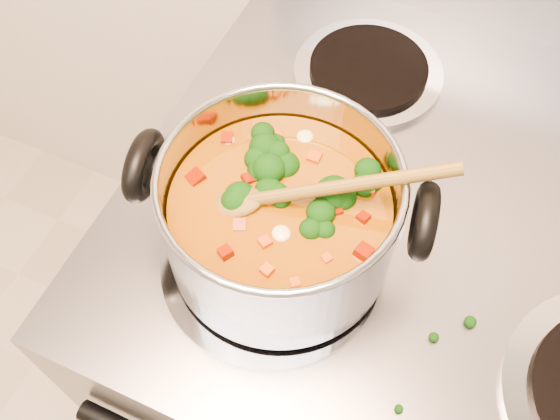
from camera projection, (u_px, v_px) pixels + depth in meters
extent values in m
cube|color=gray|center=(406.00, 351.00, 1.10)|extent=(0.78, 0.68, 0.92)
cylinder|color=#A5A5AD|center=(271.00, 263.00, 0.67)|extent=(0.24, 0.24, 0.01)
cylinder|color=black|center=(271.00, 260.00, 0.66)|extent=(0.19, 0.19, 0.01)
cylinder|color=#A5A5AD|center=(368.00, 72.00, 0.82)|extent=(0.20, 0.20, 0.01)
cylinder|color=black|center=(369.00, 68.00, 0.82)|extent=(0.15, 0.15, 0.01)
cylinder|color=#A6A6AE|center=(280.00, 215.00, 0.61)|extent=(0.23, 0.23, 0.12)
torus|color=#A6A6AE|center=(280.00, 179.00, 0.56)|extent=(0.23, 0.23, 0.01)
cylinder|color=#7A400B|center=(280.00, 225.00, 0.63)|extent=(0.22, 0.22, 0.09)
torus|color=black|center=(144.00, 166.00, 0.60)|extent=(0.03, 0.08, 0.08)
torus|color=black|center=(424.00, 221.00, 0.56)|extent=(0.03, 0.08, 0.08)
ellipsoid|color=black|center=(257.00, 228.00, 0.58)|extent=(0.04, 0.04, 0.03)
ellipsoid|color=black|center=(229.00, 175.00, 0.61)|extent=(0.04, 0.04, 0.03)
ellipsoid|color=black|center=(314.00, 279.00, 0.55)|extent=(0.04, 0.04, 0.03)
ellipsoid|color=black|center=(306.00, 143.00, 0.63)|extent=(0.04, 0.04, 0.03)
ellipsoid|color=black|center=(314.00, 262.00, 0.56)|extent=(0.04, 0.04, 0.03)
ellipsoid|color=black|center=(282.00, 176.00, 0.61)|extent=(0.04, 0.04, 0.03)
ellipsoid|color=black|center=(193.00, 240.00, 0.57)|extent=(0.04, 0.04, 0.03)
ellipsoid|color=black|center=(366.00, 223.00, 0.58)|extent=(0.04, 0.04, 0.03)
ellipsoid|color=maroon|center=(245.00, 212.00, 0.59)|extent=(0.01, 0.01, 0.01)
ellipsoid|color=maroon|center=(333.00, 178.00, 0.61)|extent=(0.01, 0.01, 0.01)
ellipsoid|color=maroon|center=(258.00, 206.00, 0.59)|extent=(0.01, 0.01, 0.01)
ellipsoid|color=maroon|center=(277.00, 261.00, 0.56)|extent=(0.01, 0.01, 0.01)
ellipsoid|color=maroon|center=(247.00, 238.00, 0.57)|extent=(0.01, 0.01, 0.01)
ellipsoid|color=maroon|center=(307.00, 242.00, 0.57)|extent=(0.01, 0.01, 0.01)
ellipsoid|color=maroon|center=(240.00, 205.00, 0.59)|extent=(0.01, 0.01, 0.01)
ellipsoid|color=maroon|center=(297.00, 199.00, 0.60)|extent=(0.01, 0.01, 0.01)
ellipsoid|color=maroon|center=(231.00, 140.00, 0.63)|extent=(0.01, 0.01, 0.01)
ellipsoid|color=maroon|center=(332.00, 186.00, 0.60)|extent=(0.01, 0.01, 0.01)
ellipsoid|color=maroon|center=(298.00, 205.00, 0.59)|extent=(0.01, 0.01, 0.01)
ellipsoid|color=maroon|center=(252.00, 205.00, 0.59)|extent=(0.01, 0.01, 0.01)
ellipsoid|color=#CF420B|center=(298.00, 217.00, 0.59)|extent=(0.01, 0.01, 0.01)
ellipsoid|color=#CF420B|center=(242.00, 219.00, 0.58)|extent=(0.01, 0.01, 0.01)
ellipsoid|color=#CF420B|center=(222.00, 184.00, 0.61)|extent=(0.01, 0.01, 0.01)
ellipsoid|color=#CF420B|center=(307.00, 260.00, 0.56)|extent=(0.01, 0.01, 0.01)
ellipsoid|color=#CF420B|center=(374.00, 217.00, 0.59)|extent=(0.01, 0.01, 0.01)
ellipsoid|color=#CF420B|center=(337.00, 246.00, 0.57)|extent=(0.01, 0.01, 0.01)
ellipsoid|color=#CF420B|center=(352.00, 216.00, 0.59)|extent=(0.01, 0.01, 0.01)
ellipsoid|color=#CF420B|center=(289.00, 174.00, 0.61)|extent=(0.01, 0.01, 0.01)
ellipsoid|color=#CF420B|center=(292.00, 131.00, 0.64)|extent=(0.01, 0.01, 0.01)
ellipsoid|color=#CF420B|center=(317.00, 283.00, 0.55)|extent=(0.01, 0.01, 0.01)
ellipsoid|color=beige|center=(290.00, 262.00, 0.56)|extent=(0.02, 0.02, 0.01)
ellipsoid|color=beige|center=(250.00, 226.00, 0.58)|extent=(0.02, 0.02, 0.01)
ellipsoid|color=beige|center=(271.00, 192.00, 0.60)|extent=(0.02, 0.02, 0.01)
ellipsoid|color=beige|center=(329.00, 139.00, 0.64)|extent=(0.02, 0.02, 0.01)
ellipsoid|color=beige|center=(312.00, 285.00, 0.55)|extent=(0.02, 0.02, 0.01)
ellipsoid|color=brown|center=(233.00, 203.00, 0.60)|extent=(0.07, 0.06, 0.03)
cylinder|color=brown|center=(343.00, 186.00, 0.57)|extent=(0.20, 0.09, 0.07)
ellipsoid|color=black|center=(457.00, 258.00, 0.67)|extent=(0.01, 0.01, 0.01)
ellipsoid|color=black|center=(108.00, 271.00, 0.67)|extent=(0.01, 0.01, 0.01)
ellipsoid|color=black|center=(197.00, 147.00, 0.76)|extent=(0.01, 0.01, 0.01)
ellipsoid|color=black|center=(266.00, 392.00, 0.60)|extent=(0.01, 0.01, 0.01)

